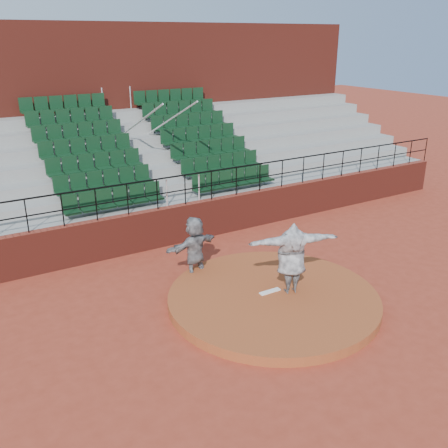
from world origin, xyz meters
The scene contains 9 objects.
ground centered at (0.00, 0.00, 0.00)m, with size 90.00×90.00×0.00m, color maroon.
pitchers_mound centered at (0.00, 0.00, 0.12)m, with size 5.50×5.50×0.25m, color #974521.
pitching_rubber centered at (0.00, 0.15, 0.27)m, with size 0.60×0.15×0.03m, color white.
boundary_wall centered at (0.00, 5.00, 0.65)m, with size 24.00×0.30×1.30m, color maroon.
wall_railing centered at (0.00, 5.00, 2.03)m, with size 24.04×0.05×1.03m.
seating_deck centered at (0.00, 8.65, 1.44)m, with size 24.00×5.97×4.63m.
press_box_facade centered at (0.00, 12.60, 3.55)m, with size 24.00×3.00×7.10m, color maroon.
pitcher centered at (0.48, -0.09, 1.21)m, with size 2.36×0.64×1.92m, color black.
fielder centered at (-1.06, 2.36, 0.93)m, with size 1.72×0.55×1.86m, color black.
Camera 1 is at (-7.02, -9.20, 6.57)m, focal length 40.00 mm.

